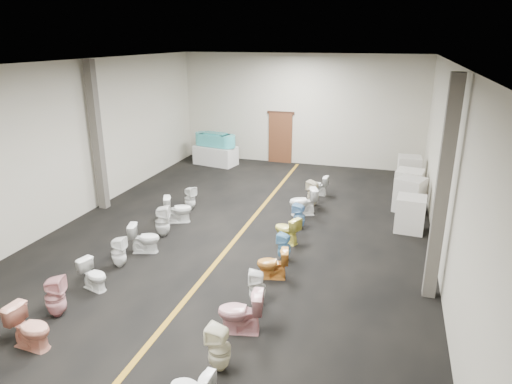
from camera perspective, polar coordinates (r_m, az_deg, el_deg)
floor at (r=12.24m, az=-2.45°, el=-5.77°), size 16.00×16.00×0.00m
ceiling at (r=11.15m, az=-2.78°, el=15.77°), size 16.00×16.00×0.00m
wall_back at (r=19.07m, az=5.53°, el=10.15°), size 10.00×0.00×10.00m
wall_left at (r=13.94m, az=-22.47°, el=5.63°), size 0.00×16.00×16.00m
wall_right at (r=10.94m, az=22.97°, el=2.26°), size 0.00×16.00×16.00m
aisle_stripe at (r=12.24m, az=-2.45°, el=-5.76°), size 0.12×15.60×0.01m
back_door at (r=19.40m, az=3.06°, el=6.76°), size 1.00×0.10×2.10m
door_frame at (r=19.22m, az=3.12°, el=9.88°), size 1.15×0.08×0.10m
column_left at (r=14.56m, az=-19.26°, el=6.52°), size 0.25×0.25×4.50m
column_right at (r=9.48m, az=22.25°, el=-0.04°), size 0.25×0.25×4.50m
display_table at (r=19.25m, az=-5.07°, el=4.59°), size 1.88×1.20×0.78m
bathtub at (r=19.10m, az=-5.13°, el=6.58°), size 1.83×0.92×0.55m
appliance_crate_a at (r=13.21m, az=18.73°, el=-2.61°), size 0.82×0.82×0.97m
appliance_crate_b at (r=14.65m, az=18.66°, el=-0.35°), size 1.01×1.01×1.06m
appliance_crate_c at (r=15.93m, az=18.57°, el=0.96°), size 0.97×0.97×0.95m
appliance_crate_d at (r=17.13m, az=18.54°, el=2.45°), size 0.80×0.80×1.10m
toilet_left_2 at (r=8.98m, az=-26.41°, el=-14.93°), size 0.79×0.49×0.78m
toilet_left_3 at (r=9.65m, az=-23.81°, el=-11.89°), size 0.48×0.47×0.83m
toilet_left_4 at (r=10.35m, az=-19.61°, el=-9.73°), size 0.72×0.53×0.66m
toilet_left_5 at (r=11.10m, az=-16.79°, el=-7.20°), size 0.38×0.37×0.74m
toilet_left_6 at (r=11.66m, az=-13.75°, el=-5.61°), size 0.82×0.61×0.75m
toilet_left_7 at (r=12.44m, az=-11.62°, el=-3.59°), size 0.49×0.48×0.86m
toilet_left_8 at (r=13.31m, az=-9.72°, el=-2.12°), size 0.89×0.72×0.79m
toilet_left_9 at (r=14.22m, az=-8.25°, el=-0.77°), size 0.43×0.43×0.74m
toilet_right_2 at (r=7.67m, az=-4.60°, el=-18.88°), size 0.39×0.39×0.81m
toilet_right_3 at (r=8.45m, az=-1.96°, el=-14.76°), size 0.89×0.62×0.83m
toilet_right_4 at (r=9.26m, az=0.16°, el=-11.83°), size 0.40×0.39×0.73m
toilet_right_5 at (r=10.17m, az=2.09°, el=-8.94°), size 0.76×0.54×0.70m
toilet_right_6 at (r=10.97m, az=3.55°, el=-6.84°), size 0.36×0.35×0.68m
toilet_right_7 at (r=11.86m, az=3.87°, el=-4.71°), size 0.81×0.66×0.72m
toilet_right_8 at (r=12.75m, az=5.43°, el=-3.03°), size 0.39×0.39×0.73m
toilet_right_9 at (r=13.71m, az=5.91°, el=-1.22°), size 0.93×0.74×0.83m
toilet_right_10 at (r=14.52m, az=7.15°, el=-0.15°), size 0.47×0.46×0.81m
toilet_right_11 at (r=15.55m, az=7.77°, el=0.85°), size 0.70×0.45×0.68m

